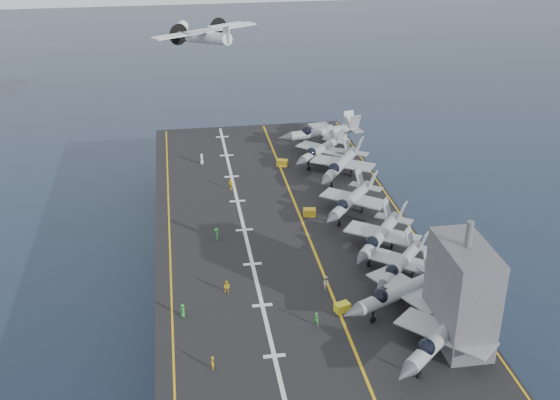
{
  "coord_description": "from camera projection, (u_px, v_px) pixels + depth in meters",
  "views": [
    {
      "loc": [
        -15.08,
        -91.62,
        59.24
      ],
      "look_at": [
        0.0,
        4.0,
        13.0
      ],
      "focal_mm": 45.0,
      "sensor_mm": 36.0,
      "label": 1
    }
  ],
  "objects": [
    {
      "name": "tow_cart_b",
      "position": [
        309.0,
        212.0,
        108.03
      ],
      "size": [
        2.04,
        1.46,
        1.14
      ],
      "primitive_type": null,
      "color": "gold",
      "rests_on": "flight_deck"
    },
    {
      "name": "fighter_jet_0",
      "position": [
        442.0,
        335.0,
        76.05
      ],
      "size": [
        19.5,
        19.14,
        5.7
      ],
      "primitive_type": null,
      "color": "#959BA4",
      "rests_on": "flight_deck"
    },
    {
      "name": "crew_6",
      "position": [
        316.0,
        319.0,
        82.05
      ],
      "size": [
        1.26,
        1.28,
        1.79
      ],
      "primitive_type": "imported",
      "color": "#2C8532",
      "rests_on": "flight_deck"
    },
    {
      "name": "deck_edge_port",
      "position": [
        170.0,
        235.0,
        102.44
      ],
      "size": [
        0.25,
        90.0,
        0.02
      ],
      "primitive_type": "cube",
      "color": "gold",
      "rests_on": "flight_deck"
    },
    {
      "name": "crew_4",
      "position": [
        230.0,
        184.0,
        116.65
      ],
      "size": [
        1.33,
        1.3,
        1.87
      ],
      "primitive_type": "imported",
      "color": "yellow",
      "rests_on": "flight_deck"
    },
    {
      "name": "tow_cart_a",
      "position": [
        342.0,
        307.0,
        84.83
      ],
      "size": [
        2.09,
        1.7,
        1.08
      ],
      "primitive_type": null,
      "color": "yellow",
      "rests_on": "flight_deck"
    },
    {
      "name": "fighter_jet_6",
      "position": [
        341.0,
        163.0,
        119.87
      ],
      "size": [
        18.04,
        19.6,
        5.66
      ],
      "primitive_type": null,
      "color": "gray",
      "rests_on": "flight_deck"
    },
    {
      "name": "crew_1",
      "position": [
        212.0,
        363.0,
        74.94
      ],
      "size": [
        0.67,
        0.98,
        1.6
      ],
      "primitive_type": "imported",
      "color": "#D59B0D",
      "rests_on": "flight_deck"
    },
    {
      "name": "tow_cart_c",
      "position": [
        282.0,
        163.0,
        126.09
      ],
      "size": [
        2.19,
        1.84,
        1.12
      ],
      "primitive_type": null,
      "color": "yellow",
      "rests_on": "flight_deck"
    },
    {
      "name": "fighter_jet_4",
      "position": [
        351.0,
        199.0,
        107.43
      ],
      "size": [
        17.5,
        18.35,
        5.32
      ],
      "primitive_type": null,
      "color": "#8D949B",
      "rests_on": "flight_deck"
    },
    {
      "name": "transport_plane",
      "position": [
        206.0,
        38.0,
        148.05
      ],
      "size": [
        29.93,
        27.16,
        5.86
      ],
      "primitive_type": null,
      "color": "silver"
    },
    {
      "name": "flight_deck",
      "position": [
        284.0,
        228.0,
        104.92
      ],
      "size": [
        38.0,
        92.0,
        0.4
      ],
      "primitive_type": "cube",
      "color": "black",
      "rests_on": "hull"
    },
    {
      "name": "fighter_jet_1",
      "position": [
        402.0,
        290.0,
        84.19
      ],
      "size": [
        19.42,
        16.95,
        5.66
      ],
      "primitive_type": null,
      "color": "#8C939C",
      "rests_on": "flight_deck"
    },
    {
      "name": "crew_5",
      "position": [
        202.0,
        159.0,
        126.58
      ],
      "size": [
        0.91,
        1.26,
        1.97
      ],
      "primitive_type": "imported",
      "color": "silver",
      "rests_on": "flight_deck"
    },
    {
      "name": "fighter_jet_8",
      "position": [
        324.0,
        131.0,
        134.37
      ],
      "size": [
        18.55,
        14.39,
        5.74
      ],
      "primitive_type": null,
      "color": "gray",
      "rests_on": "flight_deck"
    },
    {
      "name": "deck_edge_stbd",
      "position": [
        403.0,
        218.0,
        107.43
      ],
      "size": [
        0.25,
        90.0,
        0.02
      ],
      "primitive_type": "cube",
      "color": "gold",
      "rests_on": "flight_deck"
    },
    {
      "name": "fighter_jet_2",
      "position": [
        401.0,
        263.0,
        90.68
      ],
      "size": [
        16.16,
        16.71,
        4.86
      ],
      "primitive_type": null,
      "color": "#979FA7",
      "rests_on": "flight_deck"
    },
    {
      "name": "crew_2",
      "position": [
        227.0,
        287.0,
        88.36
      ],
      "size": [
        1.23,
        1.12,
        1.71
      ],
      "primitive_type": "imported",
      "color": "yellow",
      "rests_on": "flight_deck"
    },
    {
      "name": "island_superstructure",
      "position": [
        463.0,
        282.0,
        76.97
      ],
      "size": [
        5.0,
        10.0,
        15.0
      ],
      "primitive_type": null,
      "color": "#56595E",
      "rests_on": "flight_deck"
    },
    {
      "name": "foul_line",
      "position": [
        304.0,
        225.0,
        105.25
      ],
      "size": [
        0.35,
        90.0,
        0.02
      ],
      "primitive_type": "cube",
      "color": "gold",
      "rests_on": "flight_deck"
    },
    {
      "name": "hull",
      "position": [
        284.0,
        258.0,
        107.16
      ],
      "size": [
        36.0,
        90.0,
        10.0
      ],
      "primitive_type": "cube",
      "color": "#56595E",
      "rests_on": "ground"
    },
    {
      "name": "crew_0",
      "position": [
        183.0,
        310.0,
        83.69
      ],
      "size": [
        0.79,
        1.1,
        1.72
      ],
      "primitive_type": "imported",
      "color": "#268C33",
      "rests_on": "flight_deck"
    },
    {
      "name": "ground",
      "position": [
        284.0,
        286.0,
        109.32
      ],
      "size": [
        500.0,
        500.0,
        0.0
      ],
      "primitive_type": "plane",
      "color": "#142135",
      "rests_on": "ground"
    },
    {
      "name": "fighter_jet_7",
      "position": [
        321.0,
        149.0,
        126.68
      ],
      "size": [
        17.3,
        17.55,
        5.14
      ],
      "primitive_type": null,
      "color": "#9096A0",
      "rests_on": "flight_deck"
    },
    {
      "name": "crew_3",
      "position": [
        217.0,
        234.0,
        100.91
      ],
      "size": [
        0.85,
        1.18,
        1.85
      ],
      "primitive_type": "imported",
      "color": "green",
      "rests_on": "flight_deck"
    },
    {
      "name": "landing_centerline",
      "position": [
        244.0,
        230.0,
        103.98
      ],
      "size": [
        0.5,
        90.0,
        0.02
      ],
      "primitive_type": "cube",
      "color": "silver",
      "rests_on": "flight_deck"
    },
    {
      "name": "fighter_jet_3",
      "position": [
        380.0,
        235.0,
        96.99
      ],
      "size": [
        17.58,
        18.73,
        5.42
      ],
      "primitive_type": null,
      "color": "#9FA6AF",
      "rests_on": "flight_deck"
    },
    {
      "name": "crew_7",
      "position": [
        326.0,
        282.0,
        89.22
      ],
      "size": [
        0.78,
        1.12,
        1.81
      ],
      "primitive_type": "imported",
      "color": "silver",
      "rests_on": "flight_deck"
    }
  ]
}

